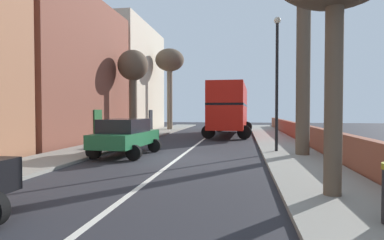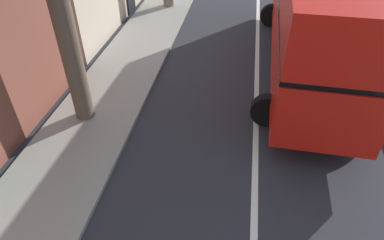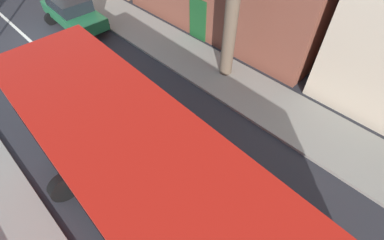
% 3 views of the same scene
% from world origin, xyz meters
% --- Properties ---
extents(ground_plane, '(84.00, 84.00, 0.00)m').
position_xyz_m(ground_plane, '(0.00, 0.00, 0.00)').
color(ground_plane, '#28282D').
extents(road_centre_line, '(0.16, 54.00, 0.01)m').
position_xyz_m(road_centre_line, '(0.00, 0.00, 0.00)').
color(road_centre_line, silver).
rests_on(road_centre_line, ground).
extents(sidewalk_left, '(2.60, 60.00, 0.12)m').
position_xyz_m(sidewalk_left, '(-4.90, 0.00, 0.06)').
color(sidewalk_left, gray).
rests_on(sidewalk_left, ground).
extents(double_decker_bus, '(3.85, 11.38, 4.06)m').
position_xyz_m(double_decker_bus, '(1.70, 13.43, 2.36)').
color(double_decker_bus, red).
rests_on(double_decker_bus, ground).
extents(parked_car_green_left_0, '(2.55, 4.44, 1.66)m').
position_xyz_m(parked_car_green_left_0, '(-2.50, 0.45, 0.94)').
color(parked_car_green_left_0, '#1E6038').
rests_on(parked_car_green_left_0, ground).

